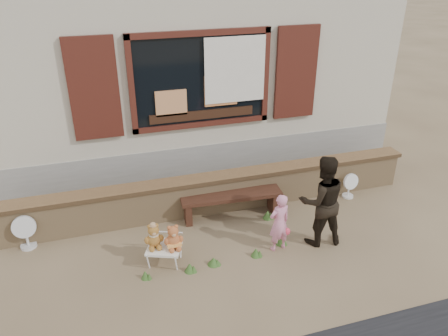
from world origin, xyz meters
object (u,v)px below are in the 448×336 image
object	(u,v)px
adult	(322,201)
teddy_bear_left	(154,235)
teddy_bear_right	(173,236)
child	(279,223)
bench	(231,200)
folding_chair	(164,248)

from	to	relation	value
adult	teddy_bear_left	bearing A→B (deg)	1.39
teddy_bear_right	child	world-z (taller)	child
bench	teddy_bear_left	world-z (taller)	teddy_bear_left
adult	teddy_bear_right	bearing A→B (deg)	3.49
teddy_bear_right	adult	world-z (taller)	adult
teddy_bear_left	teddy_bear_right	world-z (taller)	teddy_bear_left
teddy_bear_right	child	bearing A→B (deg)	17.92
teddy_bear_left	folding_chair	bearing A→B (deg)	-0.00
teddy_bear_left	adult	xyz separation A→B (m)	(2.50, -0.22, 0.25)
folding_chair	adult	xyz separation A→B (m)	(2.37, -0.17, 0.46)
teddy_bear_left	adult	distance (m)	2.52
bench	folding_chair	xyz separation A→B (m)	(-1.30, -0.90, -0.05)
folding_chair	child	xyz separation A→B (m)	(1.70, -0.17, 0.21)
adult	child	bearing A→B (deg)	6.29
teddy_bear_right	adult	size ratio (longest dim) A/B	0.26
teddy_bear_right	child	xyz separation A→B (m)	(1.57, -0.12, -0.01)
child	adult	size ratio (longest dim) A/B	0.65
bench	child	size ratio (longest dim) A/B	1.83
folding_chair	bench	bearing A→B (deg)	56.79
teddy_bear_right	child	distance (m)	1.57
folding_chair	adult	bearing A→B (deg)	18.01
teddy_bear_left	teddy_bear_right	bearing A→B (deg)	-0.00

